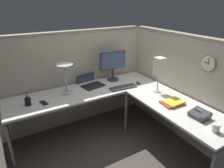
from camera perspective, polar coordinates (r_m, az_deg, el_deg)
name	(u,v)px	position (r m, az deg, el deg)	size (l,w,h in m)	color
ground_plane	(122,138)	(3.25, 3.02, -15.24)	(6.80, 6.80, 0.00)	#4C443D
cubicle_wall_back	(77,78)	(3.40, -9.96, 1.65)	(2.57, 0.12, 1.58)	#B7AD99
cubicle_wall_right	(181,87)	(3.19, 19.23, -0.77)	(0.12, 2.37, 1.58)	#B7AD99
desk	(116,107)	(2.80, 1.30, -6.51)	(2.35, 2.15, 0.73)	silver
monitor	(113,64)	(3.35, 0.23, 5.86)	(0.46, 0.20, 0.50)	#38383D
laptop	(90,83)	(3.27, -6.42, 0.27)	(0.40, 0.43, 0.22)	#232326
keyboard	(123,87)	(3.13, 3.18, -0.96)	(0.43, 0.14, 0.02)	#38383D
computer_mouse	(138,83)	(3.30, 7.54, 0.33)	(0.06, 0.10, 0.03)	#38383D
desk_lamp_dome	(65,70)	(2.91, -13.38, 3.99)	(0.24, 0.24, 0.44)	#B7BABF
pen_cup	(28,101)	(2.83, -22.99, -4.64)	(0.08, 0.08, 0.18)	black
cell_phone	(44,103)	(2.83, -18.98, -5.13)	(0.07, 0.14, 0.01)	black
office_phone	(200,115)	(2.57, 23.93, -8.07)	(0.20, 0.21, 0.11)	#38383D
book_stack	(173,103)	(2.77, 17.02, -5.12)	(0.30, 0.24, 0.04)	#BF3F38
desk_lamp_paper	(159,67)	(2.94, 13.43, 4.63)	(0.13, 0.13, 0.53)	#B7BABF
coffee_mug	(216,128)	(2.38, 27.65, -11.09)	(0.08, 0.08, 0.10)	silver
wall_clock	(208,63)	(2.77, 25.95, 5.31)	(0.04, 0.22, 0.22)	olive
pinned_note_leftmost	(47,65)	(3.12, -18.24, 5.27)	(0.08, 0.00, 0.09)	#8CCC99
pinned_note_middle	(106,50)	(3.43, -1.60, 9.86)	(0.10, 0.00, 0.08)	#99B7E5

